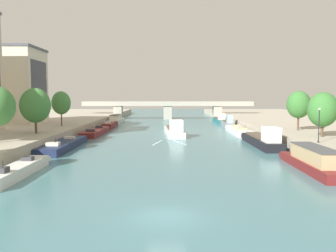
{
  "coord_description": "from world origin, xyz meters",
  "views": [
    {
      "loc": [
        0.11,
        -21.67,
        7.71
      ],
      "look_at": [
        0.0,
        49.36,
        1.66
      ],
      "focal_mm": 37.0,
      "sensor_mm": 36.0,
      "label": 1
    }
  ],
  "objects_px": {
    "moored_boat_left_gap_after": "(96,132)",
    "tree_right_by_lamp": "(323,110)",
    "barge_midriver": "(175,130)",
    "moored_boat_left_far": "(19,170)",
    "tree_left_far": "(62,103)",
    "tree_left_distant": "(36,105)",
    "tree_right_second": "(299,105)",
    "lamppost_right_bank": "(320,124)",
    "bridge_far": "(168,108)",
    "moored_boat_right_upstream": "(220,120)",
    "moored_boat_right_second": "(314,160)",
    "moored_boat_left_downstream": "(117,119)",
    "moored_boat_right_lone": "(239,131)",
    "moored_boat_right_gap_after": "(263,140)",
    "moored_boat_right_downstream": "(228,123)",
    "moored_boat_left_end": "(64,145)",
    "moored_boat_left_lone": "(111,125)"
  },
  "relations": [
    {
      "from": "moored_boat_left_downstream",
      "to": "lamppost_right_bank",
      "type": "bearing_deg",
      "value": -59.32
    },
    {
      "from": "moored_boat_left_gap_after",
      "to": "tree_right_by_lamp",
      "type": "xyz_separation_m",
      "value": [
        36.96,
        -20.41,
        5.26
      ]
    },
    {
      "from": "tree_right_second",
      "to": "lamppost_right_bank",
      "type": "relative_size",
      "value": 1.55
    },
    {
      "from": "moored_boat_right_lone",
      "to": "lamppost_right_bank",
      "type": "xyz_separation_m",
      "value": [
        4.26,
        -28.88,
        3.72
      ]
    },
    {
      "from": "barge_midriver",
      "to": "moored_boat_right_second",
      "type": "relative_size",
      "value": 1.24
    },
    {
      "from": "moored_boat_right_downstream",
      "to": "tree_left_distant",
      "type": "height_order",
      "value": "tree_left_distant"
    },
    {
      "from": "tree_left_distant",
      "to": "moored_boat_left_lone",
      "type": "bearing_deg",
      "value": 79.08
    },
    {
      "from": "moored_boat_left_lone",
      "to": "moored_boat_right_gap_after",
      "type": "height_order",
      "value": "moored_boat_right_gap_after"
    },
    {
      "from": "tree_left_distant",
      "to": "bridge_far",
      "type": "distance_m",
      "value": 67.96
    },
    {
      "from": "moored_boat_right_upstream",
      "to": "tree_right_by_lamp",
      "type": "relative_size",
      "value": 2.23
    },
    {
      "from": "moored_boat_left_downstream",
      "to": "moored_boat_right_lone",
      "type": "bearing_deg",
      "value": -43.72
    },
    {
      "from": "lamppost_right_bank",
      "to": "moored_boat_left_downstream",
      "type": "bearing_deg",
      "value": 120.68
    },
    {
      "from": "moored_boat_left_gap_after",
      "to": "moored_boat_right_gap_after",
      "type": "xyz_separation_m",
      "value": [
        29.41,
        -16.54,
        0.43
      ]
    },
    {
      "from": "moored_boat_left_gap_after",
      "to": "moored_boat_left_downstream",
      "type": "xyz_separation_m",
      "value": [
        -0.36,
        30.51,
        0.48
      ]
    },
    {
      "from": "moored_boat_left_far",
      "to": "tree_right_by_lamp",
      "type": "xyz_separation_m",
      "value": [
        36.82,
        16.43,
        5.26
      ]
    },
    {
      "from": "moored_boat_left_end",
      "to": "tree_left_far",
      "type": "relative_size",
      "value": 2.46
    },
    {
      "from": "moored_boat_left_gap_after",
      "to": "tree_left_distant",
      "type": "height_order",
      "value": "tree_left_distant"
    },
    {
      "from": "moored_boat_right_gap_after",
      "to": "moored_boat_right_lone",
      "type": "height_order",
      "value": "moored_boat_right_gap_after"
    },
    {
      "from": "moored_boat_left_far",
      "to": "tree_right_by_lamp",
      "type": "height_order",
      "value": "tree_right_by_lamp"
    },
    {
      "from": "moored_boat_left_end",
      "to": "tree_left_distant",
      "type": "relative_size",
      "value": 2.36
    },
    {
      "from": "moored_boat_left_downstream",
      "to": "moored_boat_right_gap_after",
      "type": "xyz_separation_m",
      "value": [
        29.77,
        -47.05,
        -0.05
      ]
    },
    {
      "from": "moored_boat_right_lone",
      "to": "tree_right_second",
      "type": "height_order",
      "value": "tree_right_second"
    },
    {
      "from": "moored_boat_left_downstream",
      "to": "tree_left_far",
      "type": "xyz_separation_m",
      "value": [
        -5.89,
        -32.59,
        5.41
      ]
    },
    {
      "from": "moored_boat_left_far",
      "to": "moored_boat_right_second",
      "type": "height_order",
      "value": "moored_boat_right_second"
    },
    {
      "from": "moored_boat_left_end",
      "to": "moored_boat_left_lone",
      "type": "height_order",
      "value": "moored_boat_left_lone"
    },
    {
      "from": "moored_boat_right_gap_after",
      "to": "moored_boat_right_upstream",
      "type": "xyz_separation_m",
      "value": [
        0.47,
        48.01,
        -0.08
      ]
    },
    {
      "from": "barge_midriver",
      "to": "tree_left_distant",
      "type": "distance_m",
      "value": 27.19
    },
    {
      "from": "tree_left_distant",
      "to": "bridge_far",
      "type": "height_order",
      "value": "tree_left_distant"
    },
    {
      "from": "moored_boat_left_gap_after",
      "to": "tree_left_far",
      "type": "distance_m",
      "value": 8.84
    },
    {
      "from": "moored_boat_right_downstream",
      "to": "moored_boat_left_far",
      "type": "bearing_deg",
      "value": -119.09
    },
    {
      "from": "moored_boat_left_end",
      "to": "moored_boat_right_downstream",
      "type": "height_order",
      "value": "moored_boat_right_downstream"
    },
    {
      "from": "moored_boat_left_lone",
      "to": "tree_right_by_lamp",
      "type": "relative_size",
      "value": 1.87
    },
    {
      "from": "moored_boat_left_downstream",
      "to": "tree_right_by_lamp",
      "type": "distance_m",
      "value": 63.31
    },
    {
      "from": "moored_boat_left_lone",
      "to": "moored_boat_right_downstream",
      "type": "xyz_separation_m",
      "value": [
        29.5,
        -0.29,
        0.37
      ]
    },
    {
      "from": "moored_boat_left_end",
      "to": "moored_boat_right_lone",
      "type": "height_order",
      "value": "moored_boat_right_lone"
    },
    {
      "from": "tree_right_by_lamp",
      "to": "tree_left_distant",
      "type": "bearing_deg",
      "value": 173.93
    },
    {
      "from": "moored_boat_left_downstream",
      "to": "moored_boat_left_gap_after",
      "type": "bearing_deg",
      "value": -89.32
    },
    {
      "from": "tree_right_second",
      "to": "bridge_far",
      "type": "bearing_deg",
      "value": 110.63
    },
    {
      "from": "moored_boat_left_gap_after",
      "to": "tree_right_by_lamp",
      "type": "bearing_deg",
      "value": -28.91
    },
    {
      "from": "tree_left_far",
      "to": "moored_boat_left_gap_after",
      "type": "bearing_deg",
      "value": 18.41
    },
    {
      "from": "barge_midriver",
      "to": "tree_right_by_lamp",
      "type": "bearing_deg",
      "value": -42.98
    },
    {
      "from": "moored_boat_left_gap_after",
      "to": "moored_boat_right_lone",
      "type": "relative_size",
      "value": 1.0
    },
    {
      "from": "moored_boat_left_far",
      "to": "tree_left_far",
      "type": "height_order",
      "value": "tree_left_far"
    },
    {
      "from": "moored_boat_right_lone",
      "to": "tree_right_by_lamp",
      "type": "height_order",
      "value": "tree_right_by_lamp"
    },
    {
      "from": "moored_boat_right_downstream",
      "to": "tree_left_far",
      "type": "distance_m",
      "value": 40.69
    },
    {
      "from": "lamppost_right_bank",
      "to": "bridge_far",
      "type": "relative_size",
      "value": 0.08
    },
    {
      "from": "moored_boat_left_gap_after",
      "to": "moored_boat_right_lone",
      "type": "xyz_separation_m",
      "value": [
        29.41,
        2.03,
        0.04
      ]
    },
    {
      "from": "moored_boat_left_end",
      "to": "moored_boat_left_lone",
      "type": "distance_m",
      "value": 35.63
    },
    {
      "from": "moored_boat_right_downstream",
      "to": "tree_left_far",
      "type": "bearing_deg",
      "value": -152.98
    },
    {
      "from": "tree_right_second",
      "to": "moored_boat_right_lone",
      "type": "bearing_deg",
      "value": 120.8
    }
  ]
}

